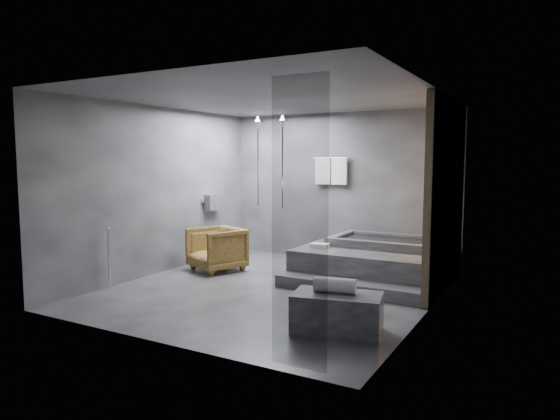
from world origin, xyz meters
The scene contains 7 objects.
room centered at (0.40, 0.24, 1.73)m, with size 5.00×5.04×2.82m.
tub_deck centered at (1.05, 1.45, 0.25)m, with size 2.20×2.00×0.50m, color #313134.
tub_step centered at (1.05, 0.27, 0.09)m, with size 2.20×0.36×0.18m, color #313134.
concrete_bench centered at (1.54, -1.29, 0.22)m, with size 0.97×0.54×0.44m, color #363739.
driftwood_chair centered at (-1.49, 0.58, 0.38)m, with size 0.80×0.83×0.75m, color #432F10.
rolled_towel centered at (1.49, -1.26, 0.52)m, with size 0.17×0.17×0.47m, color white.
deck_towel centered at (0.31, 0.93, 0.54)m, with size 0.27×0.20×0.07m, color white.
Camera 1 is at (3.61, -6.32, 1.92)m, focal length 32.00 mm.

